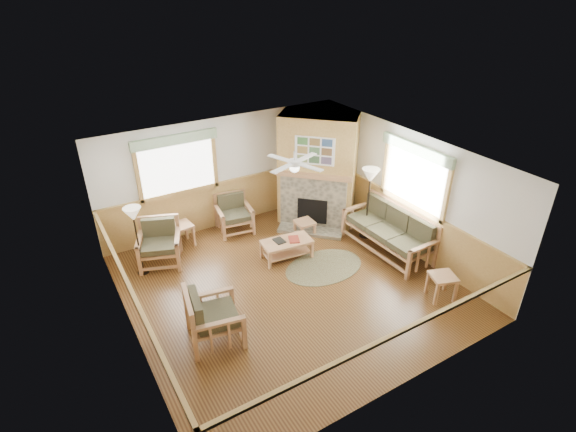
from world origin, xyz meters
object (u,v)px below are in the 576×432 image
sofa (388,231)px  armchair_back_left (159,244)px  end_table_chairs (182,235)px  end_table_sofa (441,286)px  armchair_back_right (234,214)px  coffee_table (287,249)px  footstool (305,228)px  floor_lamp_right (368,204)px  floor_lamp_left (138,241)px  armchair_left (214,316)px

sofa → armchair_back_left: (-4.49, 2.13, -0.02)m
armchair_back_left → end_table_chairs: (0.63, 0.45, -0.21)m
sofa → end_table_sofa: bearing=-9.1°
sofa → armchair_back_left: sofa is taller
armchair_back_right → coffee_table: bearing=-65.6°
sofa → armchair_back_right: bearing=-136.7°
sofa → coffee_table: sofa is taller
sofa → end_table_chairs: sofa is taller
sofa → footstool: size_ratio=5.15×
armchair_back_right → end_table_chairs: (-1.32, 0.01, -0.17)m
coffee_table → floor_lamp_right: size_ratio=0.63×
coffee_table → floor_lamp_right: (2.07, -0.17, 0.65)m
floor_lamp_right → end_table_chairs: bearing=154.5°
end_table_chairs → armchair_back_right: bearing=-0.4°
end_table_chairs → floor_lamp_left: floor_lamp_left is taller
armchair_back_right → end_table_sofa: (2.30, -4.37, -0.18)m
armchair_back_right → floor_lamp_right: floor_lamp_right is taller
armchair_back_right → coffee_table: (0.47, -1.66, -0.22)m
coffee_table → end_table_sofa: 3.27m
armchair_back_left → floor_lamp_left: floor_lamp_left is taller
armchair_back_left → armchair_back_right: (1.95, 0.44, -0.04)m
floor_lamp_right → end_table_sofa: bearing=-95.4°
coffee_table → floor_lamp_left: (-2.86, 1.08, 0.55)m
end_table_chairs → floor_lamp_right: bearing=-25.5°
floor_lamp_left → end_table_sofa: bearing=-38.9°
armchair_back_left → sofa: bearing=-4.0°
armchair_back_right → floor_lamp_right: bearing=-27.2°
armchair_back_left → floor_lamp_right: floor_lamp_right is taller
coffee_table → footstool: (0.87, 0.62, -0.03)m
end_table_sofa → armchair_back_right: bearing=117.8°
end_table_chairs → floor_lamp_left: (-1.07, -0.59, 0.50)m
floor_lamp_left → floor_lamp_right: floor_lamp_right is taller
floor_lamp_left → sofa: bearing=-21.9°
sofa → armchair_back_right: 3.61m
armchair_left → end_table_sofa: (4.14, -1.21, -0.23)m
armchair_back_right → end_table_sofa: armchair_back_right is taller
armchair_back_left → floor_lamp_left: bearing=-140.8°
armchair_back_left → armchair_left: bearing=-66.3°
armchair_back_right → floor_lamp_left: floor_lamp_left is taller
end_table_sofa → footstool: size_ratio=1.23×
armchair_back_left → floor_lamp_right: size_ratio=0.55×
sofa → footstool: (-1.21, 1.53, -0.31)m
coffee_table → end_table_chairs: bearing=143.4°
coffee_table → end_table_sofa: (1.83, -2.70, 0.04)m
sofa → footstool: bearing=-143.1°
armchair_back_right → end_table_sofa: 4.94m
armchair_back_left → armchair_left: size_ratio=0.98×
armchair_left → coffee_table: size_ratio=0.91×
floor_lamp_left → footstool: bearing=-7.0°
sofa → floor_lamp_left: bearing=-113.3°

